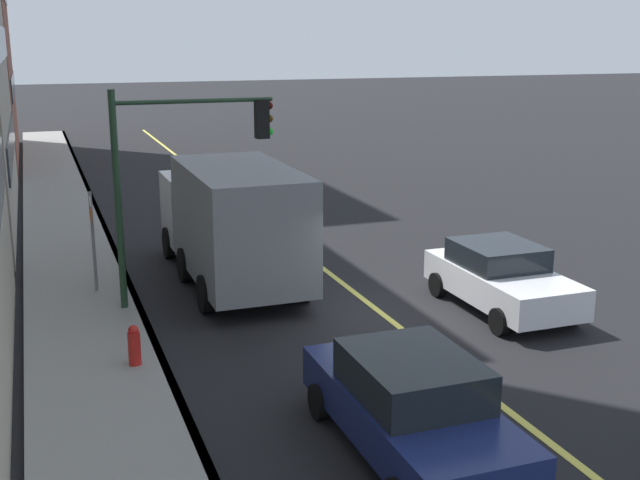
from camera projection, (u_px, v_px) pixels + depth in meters
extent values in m
plane|color=black|center=(386.00, 317.00, 18.15)|extent=(200.00, 200.00, 0.00)
cube|color=gray|center=(93.00, 351.00, 15.99)|extent=(80.00, 2.60, 0.15)
cube|color=slate|center=(154.00, 343.00, 16.39)|extent=(80.00, 0.16, 0.15)
cube|color=#D8CC4C|center=(386.00, 317.00, 18.14)|extent=(80.00, 0.16, 0.01)
cube|color=#262D38|center=(11.00, 142.00, 27.49)|extent=(12.12, 0.06, 1.10)
cube|color=#262D38|center=(2.00, 43.00, 26.66)|extent=(12.12, 0.06, 1.10)
cube|color=#262D38|center=(13.00, 85.00, 41.22)|extent=(11.29, 0.06, 1.10)
cube|color=navy|center=(410.00, 414.00, 12.06)|extent=(4.68, 1.84, 0.68)
cube|color=black|center=(412.00, 375.00, 11.87)|extent=(2.19, 1.70, 0.62)
cylinder|color=black|center=(320.00, 401.00, 13.26)|extent=(0.60, 0.22, 0.60)
cylinder|color=black|center=(417.00, 386.00, 13.85)|extent=(0.60, 0.22, 0.60)
cylinder|color=black|center=(517.00, 475.00, 11.04)|extent=(0.60, 0.22, 0.60)
cube|color=silver|center=(502.00, 283.00, 18.46)|extent=(4.21, 1.88, 0.71)
cube|color=black|center=(497.00, 254.00, 18.55)|extent=(1.93, 1.73, 0.53)
cylinder|color=black|center=(572.00, 312.00, 17.59)|extent=(0.60, 0.22, 0.60)
cylinder|color=black|center=(500.00, 322.00, 16.98)|extent=(0.60, 0.22, 0.60)
cylinder|color=black|center=(503.00, 277.00, 20.12)|extent=(0.60, 0.22, 0.60)
cylinder|color=black|center=(438.00, 285.00, 19.51)|extent=(0.60, 0.22, 0.60)
cube|color=silver|center=(208.00, 207.00, 23.05)|extent=(2.05, 2.46, 1.93)
cube|color=slate|center=(240.00, 222.00, 19.55)|extent=(5.13, 2.46, 2.68)
cylinder|color=black|center=(169.00, 243.00, 22.90)|extent=(0.90, 0.28, 0.90)
cylinder|color=black|center=(248.00, 236.00, 23.68)|extent=(0.90, 0.28, 0.90)
cylinder|color=black|center=(206.00, 294.00, 18.33)|extent=(0.90, 0.28, 0.90)
cylinder|color=black|center=(303.00, 283.00, 19.11)|extent=(0.90, 0.28, 0.90)
cylinder|color=black|center=(185.00, 265.00, 20.66)|extent=(0.90, 0.28, 0.90)
cylinder|color=black|center=(272.00, 257.00, 21.44)|extent=(0.90, 0.28, 0.90)
cylinder|color=#1E3823|center=(118.00, 205.00, 17.76)|extent=(0.16, 0.16, 5.10)
cylinder|color=#1E3823|center=(194.00, 101.00, 17.80)|extent=(0.10, 3.61, 0.10)
cube|color=black|center=(262.00, 119.00, 18.43)|extent=(0.28, 0.30, 0.90)
sphere|color=#360605|center=(269.00, 106.00, 18.42)|extent=(0.18, 0.18, 0.18)
sphere|color=#392905|center=(269.00, 119.00, 18.49)|extent=(0.18, 0.18, 0.18)
sphere|color=green|center=(269.00, 132.00, 18.56)|extent=(0.18, 0.18, 0.18)
cylinder|color=slate|center=(94.00, 245.00, 19.28)|extent=(0.08, 0.08, 2.61)
cube|color=white|center=(89.00, 200.00, 19.00)|extent=(0.60, 0.02, 0.20)
cube|color=#DB5919|center=(90.00, 214.00, 19.09)|extent=(0.44, 0.02, 0.28)
cylinder|color=red|center=(135.00, 352.00, 15.08)|extent=(0.24, 0.24, 0.80)
sphere|color=red|center=(133.00, 330.00, 14.97)|extent=(0.20, 0.20, 0.20)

